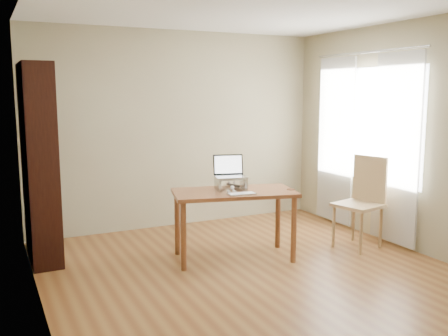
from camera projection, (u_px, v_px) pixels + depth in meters
room at (266, 146)px, 4.69m from camera, size 4.04×4.54×2.64m
bookshelf at (40, 163)px, 5.29m from camera, size 0.30×0.90×2.10m
curtains at (364, 143)px, 6.23m from camera, size 0.03×1.90×2.25m
desk at (234, 201)px, 5.37m from camera, size 1.41×0.94×0.75m
laptop_stand at (231, 182)px, 5.41m from camera, size 0.32×0.25×0.13m
laptop at (228, 171)px, 5.45m from camera, size 0.38×0.35×0.24m
keyboard at (242, 194)px, 5.14m from camera, size 0.30×0.15×0.02m
coaster at (291, 189)px, 5.42m from camera, size 0.09×0.09×0.01m
cat at (227, 184)px, 5.43m from camera, size 0.23×0.47×0.14m
chair at (364, 198)px, 5.80m from camera, size 0.56×0.56×1.06m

